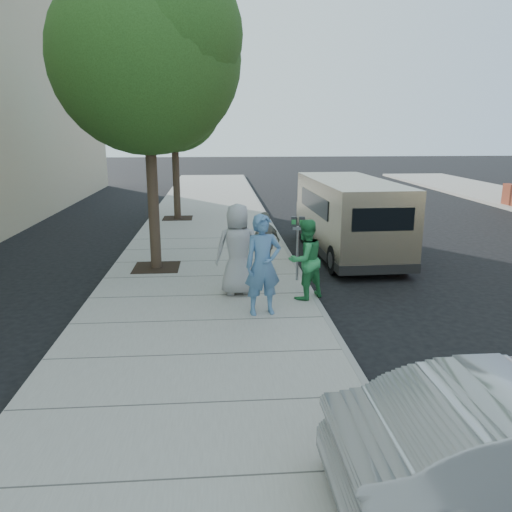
# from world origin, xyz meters

# --- Properties ---
(ground) EXTENTS (120.00, 120.00, 0.00)m
(ground) POSITION_xyz_m (0.00, 0.00, 0.00)
(ground) COLOR black
(ground) RESTS_ON ground
(sidewalk) EXTENTS (5.00, 60.00, 0.15)m
(sidewalk) POSITION_xyz_m (-1.00, 0.00, 0.07)
(sidewalk) COLOR gray
(sidewalk) RESTS_ON ground
(curb_face) EXTENTS (0.12, 60.00, 0.16)m
(curb_face) POSITION_xyz_m (1.44, 0.00, 0.07)
(curb_face) COLOR gray
(curb_face) RESTS_ON ground
(tree_near) EXTENTS (4.62, 4.60, 7.53)m
(tree_near) POSITION_xyz_m (-2.25, 2.40, 5.55)
(tree_near) COLOR black
(tree_near) RESTS_ON sidewalk
(tree_far) EXTENTS (3.92, 3.80, 6.49)m
(tree_far) POSITION_xyz_m (-2.25, 10.00, 4.88)
(tree_far) COLOR black
(tree_far) RESTS_ON sidewalk
(parking_meter) EXTENTS (0.34, 0.19, 1.56)m
(parking_meter) POSITION_xyz_m (1.25, 1.00, 1.28)
(parking_meter) COLOR gray
(parking_meter) RESTS_ON sidewalk
(van) EXTENTS (2.23, 6.21, 2.28)m
(van) POSITION_xyz_m (3.25, 3.96, 1.21)
(van) COLOR tan
(van) RESTS_ON ground
(person_officer) EXTENTS (0.80, 0.60, 2.00)m
(person_officer) POSITION_xyz_m (0.21, -1.21, 1.15)
(person_officer) COLOR teal
(person_officer) RESTS_ON sidewalk
(person_green_shirt) EXTENTS (1.06, 0.99, 1.74)m
(person_green_shirt) POSITION_xyz_m (1.20, -0.36, 1.02)
(person_green_shirt) COLOR #2F8F4D
(person_green_shirt) RESTS_ON sidewalk
(person_gray_shirt) EXTENTS (1.03, 0.70, 2.02)m
(person_gray_shirt) POSITION_xyz_m (-0.22, 0.07, 1.16)
(person_gray_shirt) COLOR #9B9B9E
(person_gray_shirt) RESTS_ON sidewalk
(person_striped_polo) EXTENTS (0.98, 0.87, 1.59)m
(person_striped_polo) POSITION_xyz_m (0.54, 1.60, 0.95)
(person_striped_polo) COLOR gray
(person_striped_polo) RESTS_ON sidewalk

